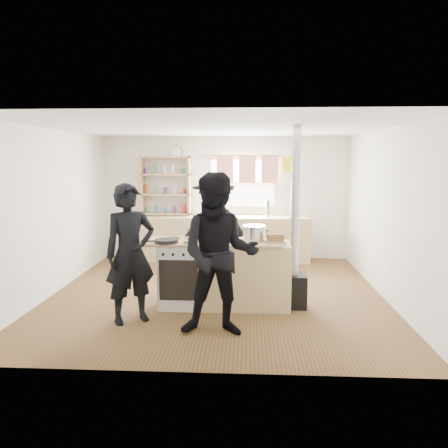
{
  "coord_description": "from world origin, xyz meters",
  "views": [
    {
      "loc": [
        0.46,
        -6.45,
        2.06
      ],
      "look_at": [
        0.12,
        -0.1,
        1.1
      ],
      "focal_mm": 35.0,
      "sensor_mm": 36.0,
      "label": 1
    }
  ],
  "objects": [
    {
      "name": "person_near_left",
      "position": [
        -1.0,
        -1.19,
        0.88
      ],
      "size": [
        0.77,
        0.7,
        1.76
      ],
      "primitive_type": "imported",
      "rotation": [
        0.0,
        0.0,
        0.57
      ],
      "color": "black",
      "rests_on": "ground"
    },
    {
      "name": "cooking_island",
      "position": [
        0.14,
        -0.55,
        0.47
      ],
      "size": [
        1.97,
        0.64,
        0.93
      ],
      "color": "white",
      "rests_on": "ground"
    },
    {
      "name": "stockpot_counter",
      "position": [
        0.56,
        -0.5,
        1.04
      ],
      "size": [
        0.32,
        0.32,
        0.24
      ],
      "color": "silver",
      "rests_on": "cooking_island"
    },
    {
      "name": "stockpot_stove",
      "position": [
        -0.24,
        -0.34,
        1.02
      ],
      "size": [
        0.25,
        0.25,
        0.2
      ],
      "color": "#B5B5B8",
      "rests_on": "cooking_island"
    },
    {
      "name": "person_far",
      "position": [
        -0.07,
        0.38,
        0.92
      ],
      "size": [
        1.35,
        1.05,
        1.84
      ],
      "primitive_type": "imported",
      "rotation": [
        0.0,
        0.0,
        3.5
      ],
      "color": "black",
      "rests_on": "ground"
    },
    {
      "name": "flue_heater",
      "position": [
        1.11,
        -0.52,
        0.66
      ],
      "size": [
        0.35,
        0.35,
        2.5
      ],
      "color": "black",
      "rests_on": "ground"
    },
    {
      "name": "skillet_greens",
      "position": [
        -0.63,
        -0.72,
        0.96
      ],
      "size": [
        0.34,
        0.34,
        0.05
      ],
      "color": "black",
      "rests_on": "cooking_island"
    },
    {
      "name": "bread_board",
      "position": [
        0.84,
        -0.63,
        0.98
      ],
      "size": [
        0.31,
        0.24,
        0.12
      ],
      "color": "tan",
      "rests_on": "cooking_island"
    },
    {
      "name": "ground",
      "position": [
        0.0,
        0.0,
        -0.01
      ],
      "size": [
        5.0,
        5.0,
        0.01
      ],
      "primitive_type": "cube",
      "color": "brown",
      "rests_on": "ground"
    },
    {
      "name": "roast_tray",
      "position": [
        0.04,
        -0.54,
        0.97
      ],
      "size": [
        0.4,
        0.36,
        0.07
      ],
      "color": "silver",
      "rests_on": "cooking_island"
    },
    {
      "name": "back_counter",
      "position": [
        0.0,
        2.22,
        0.45
      ],
      "size": [
        3.4,
        0.55,
        0.9
      ],
      "primitive_type": "cube",
      "color": "tan",
      "rests_on": "ground"
    },
    {
      "name": "person_near_right",
      "position": [
        0.14,
        -1.54,
        0.95
      ],
      "size": [
        0.94,
        0.74,
        1.91
      ],
      "primitive_type": "imported",
      "rotation": [
        0.0,
        0.0,
        -0.02
      ],
      "color": "black",
      "rests_on": "ground"
    },
    {
      "name": "shelving_unit",
      "position": [
        -1.2,
        2.34,
        1.51
      ],
      "size": [
        1.0,
        0.28,
        1.2
      ],
      "color": "tan",
      "rests_on": "back_counter"
    },
    {
      "name": "thermos",
      "position": [
        0.87,
        2.22,
        1.06
      ],
      "size": [
        0.1,
        0.1,
        0.32
      ],
      "primitive_type": "cylinder",
      "color": "silver",
      "rests_on": "back_counter"
    }
  ]
}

